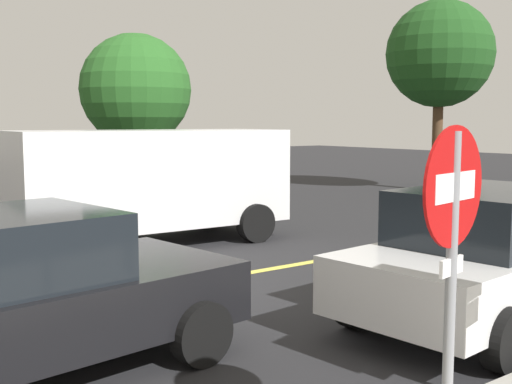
{
  "coord_description": "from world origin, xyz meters",
  "views": [
    {
      "loc": [
        -3.4,
        -7.92,
        2.36
      ],
      "look_at": [
        2.06,
        -0.55,
        1.35
      ],
      "focal_mm": 44.76,
      "sensor_mm": 36.0,
      "label": 1
    }
  ],
  "objects_px": {
    "white_van": "(150,179)",
    "tree_centre_verge": "(136,90)",
    "tree_right_verge": "(440,55)",
    "stop_sign": "(452,245)",
    "car_white_mid_road": "(496,254)",
    "car_black_behind_van": "(10,295)"
  },
  "relations": [
    {
      "from": "white_van",
      "to": "tree_centre_verge",
      "type": "xyz_separation_m",
      "value": [
        2.05,
        4.75,
        1.93
      ]
    },
    {
      "from": "tree_right_verge",
      "to": "stop_sign",
      "type": "bearing_deg",
      "value": -142.0
    },
    {
      "from": "stop_sign",
      "to": "white_van",
      "type": "xyz_separation_m",
      "value": [
        2.32,
        8.63,
        -0.33
      ]
    },
    {
      "from": "car_white_mid_road",
      "to": "tree_centre_verge",
      "type": "bearing_deg",
      "value": 85.33
    },
    {
      "from": "white_van",
      "to": "tree_right_verge",
      "type": "height_order",
      "value": "tree_right_verge"
    },
    {
      "from": "stop_sign",
      "to": "car_white_mid_road",
      "type": "height_order",
      "value": "stop_sign"
    },
    {
      "from": "tree_centre_verge",
      "to": "car_white_mid_road",
      "type": "bearing_deg",
      "value": -94.67
    },
    {
      "from": "stop_sign",
      "to": "white_van",
      "type": "distance_m",
      "value": 8.94
    },
    {
      "from": "white_van",
      "to": "tree_right_verge",
      "type": "xyz_separation_m",
      "value": [
        12.36,
        2.84,
        3.35
      ]
    },
    {
      "from": "white_van",
      "to": "tree_centre_verge",
      "type": "height_order",
      "value": "tree_centre_verge"
    },
    {
      "from": "car_black_behind_van",
      "to": "tree_right_verge",
      "type": "xyz_separation_m",
      "value": [
        16.41,
        7.99,
        3.83
      ]
    },
    {
      "from": "stop_sign",
      "to": "tree_centre_verge",
      "type": "height_order",
      "value": "tree_centre_verge"
    },
    {
      "from": "stop_sign",
      "to": "tree_centre_verge",
      "type": "xyz_separation_m",
      "value": [
        4.37,
        13.38,
        1.6
      ]
    },
    {
      "from": "stop_sign",
      "to": "tree_centre_verge",
      "type": "distance_m",
      "value": 14.17
    },
    {
      "from": "stop_sign",
      "to": "tree_centre_verge",
      "type": "bearing_deg",
      "value": 71.92
    },
    {
      "from": "stop_sign",
      "to": "car_white_mid_road",
      "type": "distance_m",
      "value": 3.99
    },
    {
      "from": "car_white_mid_road",
      "to": "tree_centre_verge",
      "type": "relative_size",
      "value": 1.0
    },
    {
      "from": "car_white_mid_road",
      "to": "tree_centre_verge",
      "type": "height_order",
      "value": "tree_centre_verge"
    },
    {
      "from": "stop_sign",
      "to": "tree_right_verge",
      "type": "distance_m",
      "value": 18.87
    },
    {
      "from": "car_white_mid_road",
      "to": "tree_centre_verge",
      "type": "distance_m",
      "value": 11.79
    },
    {
      "from": "white_van",
      "to": "stop_sign",
      "type": "bearing_deg",
      "value": -105.03
    },
    {
      "from": "white_van",
      "to": "tree_centre_verge",
      "type": "relative_size",
      "value": 1.12
    }
  ]
}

